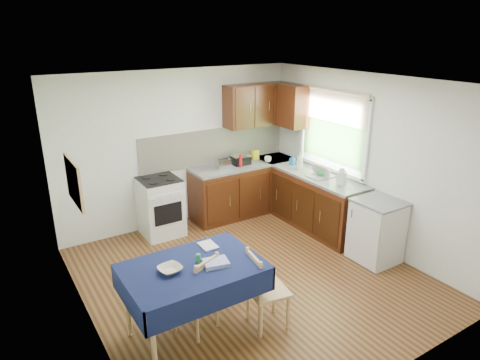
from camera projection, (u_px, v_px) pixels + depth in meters
floor at (251, 276)px, 5.60m from camera, size 4.20×4.20×0.00m
ceiling at (253, 82)px, 4.77m from camera, size 4.00×4.20×0.02m
wall_back at (179, 148)px, 6.86m from camera, size 4.00×0.02×2.50m
wall_front at (394, 262)px, 3.51m from camera, size 4.00×0.02×2.50m
wall_left at (82, 225)px, 4.18m from camera, size 0.02×4.20×2.50m
wall_right at (367, 161)px, 6.19m from camera, size 0.02×4.20×2.50m
base_cabinets at (277, 196)px, 7.14m from camera, size 1.90×2.30×0.86m
worktop_back at (244, 165)px, 7.27m from camera, size 1.90×0.60×0.04m
worktop_right at (319, 177)px, 6.68m from camera, size 0.60×1.70×0.04m
worktop_corner at (275, 159)px, 7.60m from camera, size 0.60×0.60×0.04m
splashback at (215, 146)px, 7.19m from camera, size 2.70×0.02×0.60m
upper_cabinets at (268, 105)px, 7.19m from camera, size 1.20×0.85×0.70m
stove at (161, 207)px, 6.63m from camera, size 0.60×0.61×0.92m
window at (333, 126)px, 6.60m from camera, size 0.04×1.48×1.26m
fridge at (376, 231)px, 5.87m from camera, size 0.58×0.60×0.89m
corkboard at (74, 182)px, 4.32m from camera, size 0.04×0.62×0.47m
dining_table at (193, 275)px, 4.30m from camera, size 1.37×0.93×0.83m
chair_far at (198, 291)px, 4.45m from camera, size 0.52×0.52×0.91m
chair_near at (264, 288)px, 4.52m from camera, size 0.46×0.46×0.90m
toaster at (223, 164)px, 6.98m from camera, size 0.23×0.14×0.18m
sandwich_press at (240, 159)px, 7.21m from camera, size 0.29×0.25×0.17m
sauce_bottle at (240, 161)px, 7.05m from camera, size 0.05×0.05×0.22m
yellow_packet at (255, 155)px, 7.49m from camera, size 0.13×0.09×0.17m
dish_rack at (321, 175)px, 6.61m from camera, size 0.39×0.30×0.19m
kettle at (342, 177)px, 6.29m from camera, size 0.15×0.15×0.24m
cup at (268, 159)px, 7.34m from camera, size 0.16×0.16×0.10m
soap_bottle_a at (300, 161)px, 6.93m from camera, size 0.13×0.13×0.29m
soap_bottle_b at (292, 160)px, 7.17m from camera, size 0.10×0.10×0.17m
soap_bottle_c at (322, 172)px, 6.60m from camera, size 0.16×0.16×0.16m
plate_bowl at (170, 269)px, 4.15m from camera, size 0.26×0.26×0.06m
book at (201, 247)px, 4.60m from camera, size 0.17×0.23×0.02m
spice_jar at (198, 258)px, 4.31m from camera, size 0.05×0.05×0.09m
tea_towel at (216, 263)px, 4.28m from camera, size 0.28×0.24×0.04m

